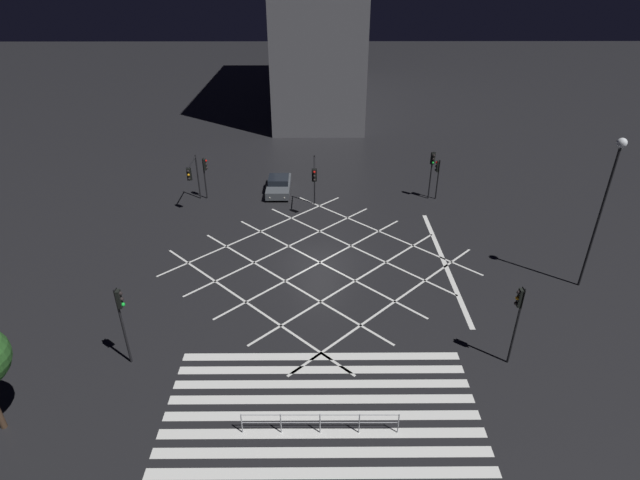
% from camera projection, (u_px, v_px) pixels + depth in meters
% --- Properties ---
extents(ground_plane, '(200.00, 200.00, 0.00)m').
position_uv_depth(ground_plane, '(320.00, 262.00, 31.65)').
color(ground_plane, black).
extents(road_markings, '(19.99, 26.08, 0.01)m').
position_uv_depth(road_markings, '(329.00, 354.00, 24.28)').
color(road_markings, silver).
rests_on(road_markings, ground_plane).
extents(traffic_light_ne_main, '(0.39, 0.36, 3.27)m').
position_uv_depth(traffic_light_ne_main, '(437.00, 171.00, 39.00)').
color(traffic_light_ne_main, black).
rests_on(traffic_light_ne_main, ground_plane).
extents(traffic_light_nw_main, '(0.39, 0.36, 3.38)m').
position_uv_depth(traffic_light_nw_main, '(205.00, 170.00, 39.04)').
color(traffic_light_nw_main, black).
rests_on(traffic_light_nw_main, ground_plane).
extents(traffic_light_ne_cross, '(0.36, 0.39, 3.91)m').
position_uv_depth(traffic_light_ne_cross, '(432.00, 166.00, 38.77)').
color(traffic_light_ne_cross, black).
rests_on(traffic_light_ne_cross, ground_plane).
extents(traffic_light_median_north, '(0.36, 2.79, 4.00)m').
position_uv_depth(traffic_light_median_north, '(314.00, 175.00, 36.63)').
color(traffic_light_median_north, black).
rests_on(traffic_light_median_north, ground_plane).
extents(traffic_light_se_main, '(0.39, 0.36, 4.26)m').
position_uv_depth(traffic_light_se_main, '(518.00, 311.00, 22.31)').
color(traffic_light_se_main, black).
rests_on(traffic_light_se_main, ground_plane).
extents(traffic_light_nw_cross, '(0.36, 2.78, 3.67)m').
position_uv_depth(traffic_light_nw_cross, '(193.00, 174.00, 37.60)').
color(traffic_light_nw_cross, black).
rests_on(traffic_light_nw_cross, ground_plane).
extents(traffic_light_sw_main, '(0.39, 0.36, 4.18)m').
position_uv_depth(traffic_light_sw_main, '(121.00, 312.00, 22.35)').
color(traffic_light_sw_main, black).
rests_on(traffic_light_sw_main, ground_plane).
extents(street_lamp_west, '(0.52, 0.52, 8.94)m').
position_uv_depth(street_lamp_west, '(608.00, 187.00, 26.39)').
color(street_lamp_west, black).
rests_on(street_lamp_west, ground_plane).
extents(waiting_car, '(1.86, 4.39, 1.26)m').
position_uv_depth(waiting_car, '(279.00, 185.00, 41.08)').
color(waiting_car, '#474C51').
rests_on(waiting_car, ground_plane).
extents(pedestrian_railing, '(6.34, 0.09, 1.05)m').
position_uv_depth(pedestrian_railing, '(320.00, 421.00, 19.91)').
color(pedestrian_railing, '#9EA0A5').
rests_on(pedestrian_railing, ground_plane).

